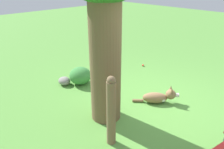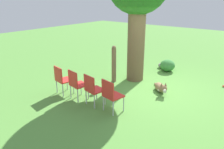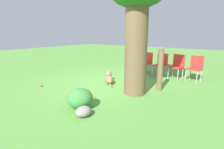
# 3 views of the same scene
# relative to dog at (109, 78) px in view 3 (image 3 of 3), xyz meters

# --- Properties ---
(ground_plane) EXTENTS (30.00, 30.00, 0.00)m
(ground_plane) POSITION_rel_dog_xyz_m (0.09, 0.29, -0.14)
(ground_plane) COLOR #56933D
(dog) EXTENTS (0.81, 0.77, 0.41)m
(dog) POSITION_rel_dog_xyz_m (0.00, 0.00, 0.00)
(dog) COLOR olive
(dog) RESTS_ON ground_plane
(fence_post) EXTENTS (0.16, 0.16, 1.28)m
(fence_post) POSITION_rel_dog_xyz_m (-0.19, 1.69, 0.50)
(fence_post) COLOR brown
(fence_post) RESTS_ON ground_plane
(red_chair_0) EXTENTS (0.49, 0.51, 0.88)m
(red_chair_0) POSITION_rel_dog_xyz_m (-1.92, 0.44, 0.36)
(red_chair_0) COLOR red
(red_chair_0) RESTS_ON ground_plane
(red_chair_1) EXTENTS (0.49, 0.51, 0.88)m
(red_chair_1) POSITION_rel_dog_xyz_m (-1.94, 1.05, 0.36)
(red_chair_1) COLOR red
(red_chair_1) RESTS_ON ground_plane
(red_chair_2) EXTENTS (0.49, 0.51, 0.88)m
(red_chair_2) POSITION_rel_dog_xyz_m (-1.96, 1.67, 0.36)
(red_chair_2) COLOR red
(red_chair_2) RESTS_ON ground_plane
(red_chair_3) EXTENTS (0.49, 0.51, 0.88)m
(red_chair_3) POSITION_rel_dog_xyz_m (-1.97, 2.28, 0.36)
(red_chair_3) COLOR red
(red_chair_3) RESTS_ON ground_plane
(tennis_ball) EXTENTS (0.07, 0.07, 0.07)m
(tennis_ball) POSITION_rel_dog_xyz_m (1.64, -1.46, -0.11)
(tennis_ball) COLOR #E54C33
(tennis_ball) RESTS_ON ground_plane
(garden_rock) EXTENTS (0.35, 0.30, 0.21)m
(garden_rock) POSITION_rel_dog_xyz_m (2.28, 1.06, -0.04)
(garden_rock) COLOR gray
(garden_rock) RESTS_ON ground_plane
(low_shrub) EXTENTS (0.58, 0.58, 0.46)m
(low_shrub) POSITION_rel_dog_xyz_m (2.03, 0.71, 0.09)
(low_shrub) COLOR #3D843D
(low_shrub) RESTS_ON ground_plane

